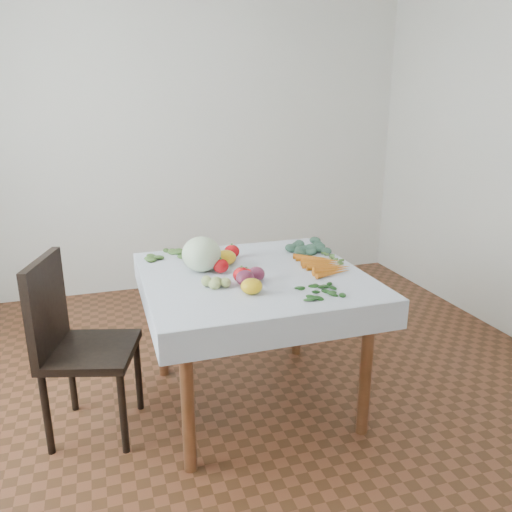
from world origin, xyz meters
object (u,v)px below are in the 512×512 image
at_px(table, 253,292).
at_px(chair, 72,336).
at_px(heirloom_back, 226,258).
at_px(carrot_bunch, 324,264).
at_px(cabbage, 201,254).

relative_size(table, chair, 1.09).
bearing_deg(heirloom_back, carrot_bunch, -23.03).
distance_m(chair, heirloom_back, 0.88).
height_order(table, heirloom_back, heirloom_back).
xyz_separation_m(table, heirloom_back, (-0.10, 0.19, 0.14)).
relative_size(table, cabbage, 4.88).
bearing_deg(carrot_bunch, cabbage, 167.13).
bearing_deg(carrot_bunch, heirloom_back, 156.97).
xyz_separation_m(table, carrot_bunch, (0.40, -0.02, 0.12)).
height_order(table, chair, chair).
distance_m(chair, cabbage, 0.75).
relative_size(chair, carrot_bunch, 2.42).
distance_m(table, cabbage, 0.34).
bearing_deg(carrot_bunch, chair, 178.29).
bearing_deg(cabbage, chair, -170.93).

